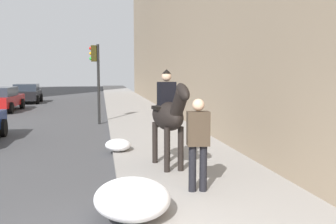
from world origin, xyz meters
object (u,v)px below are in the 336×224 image
(car_far_lane, at_px, (27,93))
(mounted_horse_near, at_px, (168,114))
(car_mid_lane, at_px, (1,99))
(traffic_light_near_curb, at_px, (96,71))
(pedestrian_greeting, at_px, (198,139))

(car_far_lane, bearing_deg, mounted_horse_near, 15.63)
(mounted_horse_near, height_order, car_mid_lane, mounted_horse_near)
(traffic_light_near_curb, bearing_deg, mounted_horse_near, -168.84)
(mounted_horse_near, xyz_separation_m, traffic_light_near_curb, (8.56, 1.69, 1.02))
(car_far_lane, bearing_deg, car_mid_lane, -5.14)
(car_mid_lane, bearing_deg, traffic_light_near_curb, -138.46)
(pedestrian_greeting, bearing_deg, mounted_horse_near, 12.09)
(car_mid_lane, distance_m, traffic_light_near_curb, 8.88)
(pedestrian_greeting, distance_m, car_far_lane, 24.45)
(traffic_light_near_curb, bearing_deg, car_far_lane, 22.45)
(mounted_horse_near, relative_size, car_far_lane, 0.57)
(pedestrian_greeting, bearing_deg, car_far_lane, 22.44)
(car_mid_lane, height_order, car_far_lane, same)
(mounted_horse_near, xyz_separation_m, pedestrian_greeting, (-1.81, -0.22, -0.25))
(traffic_light_near_curb, bearing_deg, car_mid_lane, 40.32)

